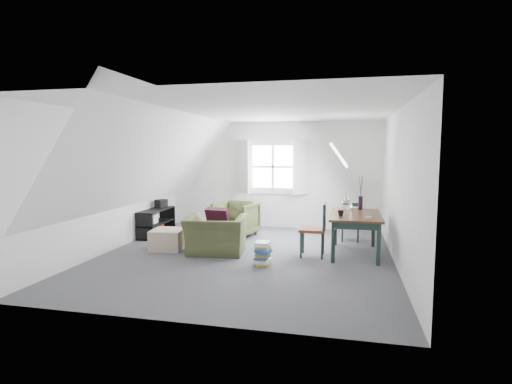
% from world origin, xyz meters
% --- Properties ---
extents(floor, '(5.50, 5.50, 0.00)m').
position_xyz_m(floor, '(0.00, 0.00, 0.00)').
color(floor, '#46464B').
rests_on(floor, ground).
extents(ceiling, '(5.50, 5.50, 0.00)m').
position_xyz_m(ceiling, '(0.00, 0.00, 2.50)').
color(ceiling, white).
rests_on(ceiling, wall_back).
extents(wall_back, '(5.00, 0.00, 5.00)m').
position_xyz_m(wall_back, '(0.00, 2.75, 1.25)').
color(wall_back, silver).
rests_on(wall_back, ground).
extents(wall_front, '(5.00, 0.00, 5.00)m').
position_xyz_m(wall_front, '(0.00, -2.75, 1.25)').
color(wall_front, silver).
rests_on(wall_front, ground).
extents(wall_left, '(0.00, 5.50, 5.50)m').
position_xyz_m(wall_left, '(-2.50, 0.00, 1.25)').
color(wall_left, silver).
rests_on(wall_left, ground).
extents(wall_right, '(0.00, 5.50, 5.50)m').
position_xyz_m(wall_right, '(2.50, 0.00, 1.25)').
color(wall_right, silver).
rests_on(wall_right, ground).
extents(slope_left, '(3.19, 5.50, 4.48)m').
position_xyz_m(slope_left, '(-1.55, 0.00, 1.78)').
color(slope_left, white).
rests_on(slope_left, wall_left).
extents(slope_right, '(3.19, 5.50, 4.48)m').
position_xyz_m(slope_right, '(1.55, 0.00, 1.78)').
color(slope_right, white).
rests_on(slope_right, wall_right).
extents(dormer_window, '(1.71, 0.35, 1.30)m').
position_xyz_m(dormer_window, '(0.00, 2.68, 1.45)').
color(dormer_window, white).
rests_on(dormer_window, wall_back).
extents(skylight, '(0.35, 0.75, 0.47)m').
position_xyz_m(skylight, '(1.55, 1.30, 1.75)').
color(skylight, white).
rests_on(skylight, slope_right).
extents(armchair_near, '(1.12, 1.01, 0.67)m').
position_xyz_m(armchair_near, '(-0.56, 0.11, 0.00)').
color(armchair_near, '#3F4625').
rests_on(armchair_near, floor).
extents(armchair_far, '(0.96, 0.98, 0.74)m').
position_xyz_m(armchair_far, '(-0.59, 1.57, 0.00)').
color(armchair_far, '#3F4625').
rests_on(armchair_far, floor).
extents(throw_pillow, '(0.47, 0.33, 0.45)m').
position_xyz_m(throw_pillow, '(-0.56, 0.26, 0.58)').
color(throw_pillow, '#320D1D').
rests_on(throw_pillow, armchair_near).
extents(ottoman, '(0.63, 0.63, 0.38)m').
position_xyz_m(ottoman, '(-1.52, 0.16, 0.19)').
color(ottoman, tan).
rests_on(ottoman, floor).
extents(dining_table, '(0.87, 1.45, 0.72)m').
position_xyz_m(dining_table, '(1.87, 0.58, 0.63)').
color(dining_table, '#37200E').
rests_on(dining_table, floor).
extents(demijohn, '(0.20, 0.20, 0.28)m').
position_xyz_m(demijohn, '(1.72, 1.03, 0.84)').
color(demijohn, silver).
rests_on(demijohn, dining_table).
extents(vase_twigs, '(0.08, 0.09, 0.64)m').
position_xyz_m(vase_twigs, '(1.97, 1.13, 0.87)').
color(vase_twigs, black).
rests_on(vase_twigs, dining_table).
extents(cup, '(0.12, 0.12, 0.10)m').
position_xyz_m(cup, '(1.62, 0.28, 0.72)').
color(cup, black).
rests_on(cup, dining_table).
extents(paper_box, '(0.12, 0.09, 0.04)m').
position_xyz_m(paper_box, '(2.07, 0.13, 0.74)').
color(paper_box, white).
rests_on(paper_box, dining_table).
extents(dining_chair_far, '(0.38, 0.38, 0.81)m').
position_xyz_m(dining_chair_far, '(1.80, 1.60, 0.42)').
color(dining_chair_far, maroon).
rests_on(dining_chair_far, floor).
extents(dining_chair_near, '(0.44, 0.44, 0.93)m').
position_xyz_m(dining_chair_near, '(1.18, 0.28, 0.49)').
color(dining_chair_near, maroon).
rests_on(dining_chair_near, floor).
extents(media_shelf, '(0.37, 1.12, 0.57)m').
position_xyz_m(media_shelf, '(-2.29, 1.21, 0.26)').
color(media_shelf, black).
rests_on(media_shelf, floor).
extents(electronics_box, '(0.23, 0.28, 0.20)m').
position_xyz_m(electronics_box, '(-2.29, 1.50, 0.66)').
color(electronics_box, black).
rests_on(electronics_box, media_shelf).
extents(magazine_stack, '(0.28, 0.34, 0.38)m').
position_xyz_m(magazine_stack, '(0.41, -0.44, 0.19)').
color(magazine_stack, '#B29933').
rests_on(magazine_stack, floor).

